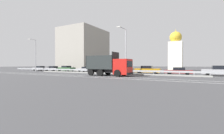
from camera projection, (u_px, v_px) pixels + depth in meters
The scene contains 20 objects.
ground_plane at pixel (99, 74), 27.83m from camera, with size 320.00×320.00×0.00m, color #424244.
lane_strip_0 at pixel (102, 76), 22.37m from camera, with size 64.94×0.16×0.01m, color silver.
lane_strip_1 at pixel (94, 77), 20.65m from camera, with size 64.94×0.16×0.01m, color silver.
median_island at pixel (105, 73), 29.71m from camera, with size 35.72×1.10×0.18m, color gray.
median_guardrail at pixel (108, 71), 30.73m from camera, with size 64.94×0.09×0.78m.
dump_truck at pixel (114, 67), 23.44m from camera, with size 7.52×2.67×3.73m.
median_road_sign at pixel (107, 67), 29.49m from camera, with size 0.66×0.16×2.53m.
street_lamp_0 at pixel (35, 54), 39.69m from camera, with size 0.71×2.10×8.51m.
street_lamp_1 at pixel (125, 48), 27.37m from camera, with size 0.71×2.77×8.43m.
parked_car_0 at pixel (40, 68), 44.76m from camera, with size 4.90×1.89×1.41m.
parked_car_1 at pixel (53, 69), 41.63m from camera, with size 4.54×1.93×1.42m.
parked_car_2 at pixel (67, 69), 39.16m from camera, with size 4.34×2.03×1.51m.
parked_car_3 at pixel (86, 69), 36.46m from camera, with size 3.99×2.04×1.30m.
parked_car_4 at pixel (102, 69), 34.39m from camera, with size 4.07×1.79×1.47m.
parked_car_5 at pixel (121, 69), 31.31m from camera, with size 4.97×2.06×1.63m.
parked_car_6 at pixel (148, 70), 29.13m from camera, with size 4.88×2.17×1.56m.
parked_car_7 at pixel (178, 71), 25.91m from camera, with size 4.59×2.17×1.31m.
parked_car_8 at pixel (219, 71), 23.55m from camera, with size 4.71×1.84×1.63m.
background_building_0 at pixel (84, 50), 50.38m from camera, with size 11.51×14.31×13.55m, color gray.
church_tower at pixel (176, 52), 42.13m from camera, with size 3.60×3.60×12.00m.
Camera 1 is at (15.56, -23.19, 1.72)m, focal length 24.00 mm.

